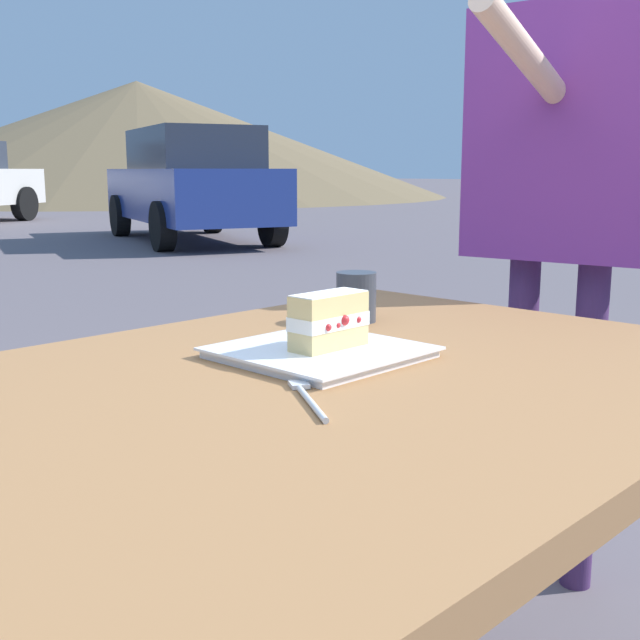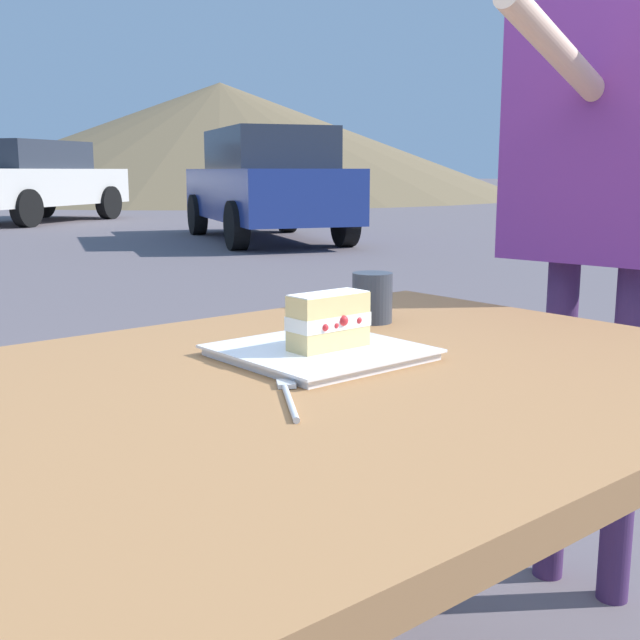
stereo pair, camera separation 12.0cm
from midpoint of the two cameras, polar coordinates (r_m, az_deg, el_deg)
The scene contains 9 objects.
patio_table at distance 1.06m, azimuth -1.92°, elevation -10.07°, with size 1.57×0.94×0.77m.
dessert_plate at distance 1.21m, azimuth 2.84°, elevation -2.35°, with size 0.27×0.27×0.02m.
cake_slice at distance 1.19m, azimuth 3.50°, elevation -0.07°, with size 0.13×0.06×0.08m.
dessert_fork at distance 0.99m, azimuth 1.34°, elevation -5.50°, with size 0.10×0.15×0.01m.
coffee_cup at distance 1.49m, azimuth 6.06°, elevation 1.63°, with size 0.07×0.07×0.09m.
diner_person at distance 2.02m, azimuth 21.45°, elevation 11.55°, with size 0.61×0.47×1.66m.
parked_car_near at distance 12.17m, azimuth -3.62°, elevation 9.72°, with size 3.06×4.64×1.65m.
parked_car_far at distance 17.44m, azimuth -19.73°, elevation 9.43°, with size 4.56×3.75×1.63m.
distant_hill at distance 33.92m, azimuth -6.99°, elevation 12.68°, with size 24.85×24.85×4.56m.
Camera 2 is at (-0.57, -0.82, 1.05)m, focal length 44.74 mm.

